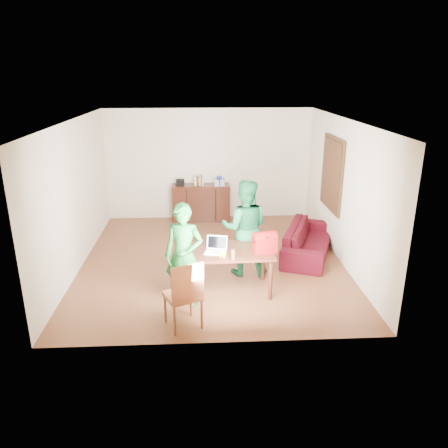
{
  "coord_description": "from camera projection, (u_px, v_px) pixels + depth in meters",
  "views": [
    {
      "loc": [
        -0.19,
        -7.85,
        3.51
      ],
      "look_at": [
        0.17,
        -1.05,
        1.12
      ],
      "focal_mm": 35.0,
      "sensor_mm": 36.0,
      "label": 1
    }
  ],
  "objects": [
    {
      "name": "bananas",
      "position": [
        223.0,
        257.0,
        6.84
      ],
      "size": [
        0.16,
        0.12,
        0.05
      ],
      "primitive_type": null,
      "rotation": [
        0.0,
        0.0,
        0.23
      ],
      "color": "gold",
      "rests_on": "table"
    },
    {
      "name": "bottle",
      "position": [
        233.0,
        254.0,
        6.78
      ],
      "size": [
        0.08,
        0.08,
        0.19
      ],
      "primitive_type": "cylinder",
      "rotation": [
        0.0,
        0.0,
        -0.41
      ],
      "color": "brown",
      "rests_on": "table"
    },
    {
      "name": "laptop",
      "position": [
        215.0,
        250.0,
        7.04
      ],
      "size": [
        0.38,
        0.3,
        0.24
      ],
      "rotation": [
        0.0,
        0.0,
        -0.21
      ],
      "color": "white",
      "rests_on": "table"
    },
    {
      "name": "chair",
      "position": [
        184.0,
        307.0,
        6.27
      ],
      "size": [
        0.62,
        0.61,
        1.05
      ],
      "rotation": [
        0.0,
        0.0,
        0.42
      ],
      "color": "brown",
      "rests_on": "ground"
    },
    {
      "name": "table",
      "position": [
        225.0,
        255.0,
        7.18
      ],
      "size": [
        1.6,
        0.93,
        0.74
      ],
      "rotation": [
        0.0,
        0.0,
        0.03
      ],
      "color": "black",
      "rests_on": "ground"
    },
    {
      "name": "person_far",
      "position": [
        245.0,
        228.0,
        7.77
      ],
      "size": [
        0.92,
        0.76,
        1.75
      ],
      "primitive_type": "imported",
      "rotation": [
        0.0,
        0.0,
        3.03
      ],
      "color": "#13552D",
      "rests_on": "ground"
    },
    {
      "name": "sofa",
      "position": [
        308.0,
        240.0,
        8.79
      ],
      "size": [
        1.49,
        2.19,
        0.6
      ],
      "primitive_type": "imported",
      "rotation": [
        0.0,
        0.0,
        1.2
      ],
      "color": "#380712",
      "rests_on": "ground"
    },
    {
      "name": "room",
      "position": [
        212.0,
        195.0,
        8.26
      ],
      "size": [
        5.2,
        5.7,
        2.9
      ],
      "color": "#422210",
      "rests_on": "ground"
    },
    {
      "name": "red_bag",
      "position": [
        264.0,
        244.0,
        7.04
      ],
      "size": [
        0.41,
        0.29,
        0.28
      ],
      "primitive_type": "cube",
      "rotation": [
        0.0,
        0.0,
        0.21
      ],
      "color": "maroon",
      "rests_on": "table"
    },
    {
      "name": "person_near",
      "position": [
        184.0,
        256.0,
        6.71
      ],
      "size": [
        0.68,
        0.53,
        1.66
      ],
      "primitive_type": "imported",
      "rotation": [
        0.0,
        0.0,
        -0.24
      ],
      "color": "#12511C",
      "rests_on": "ground"
    }
  ]
}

